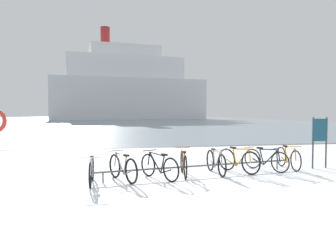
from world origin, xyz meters
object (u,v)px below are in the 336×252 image
Objects in this scene: bicycle_0 at (91,171)px; ferry_ship at (127,89)px; bicycle_5 at (238,161)px; bicycle_3 at (184,164)px; bicycle_6 at (266,160)px; bicycle_4 at (216,162)px; info_sign at (320,134)px; bicycle_1 at (123,168)px; bicycle_7 at (288,158)px; bicycle_2 at (159,167)px.

bicycle_0 is 0.04× the size of ferry_ship.
bicycle_3 is at bearing -173.37° from bicycle_5.
bicycle_5 is 0.99× the size of bicycle_6.
bicycle_5 is 76.36m from ferry_ship.
bicycle_4 is at bearing -172.79° from bicycle_6.
bicycle_3 is (2.62, 0.61, 0.02)m from bicycle_0.
bicycle_5 is (1.80, 0.21, 0.01)m from bicycle_3.
info_sign is 0.04× the size of ferry_ship.
bicycle_1 is at bearing -169.30° from bicycle_3.
ferry_ship is (0.03, 75.67, 7.44)m from bicycle_7.
bicycle_3 is at bearing 13.07° from bicycle_0.
bicycle_3 is 1.16× the size of bicycle_6.
bicycle_4 is at bearing 11.51° from bicycle_0.
bicycle_1 is at bearing -170.47° from bicycle_4.
bicycle_7 is at bearing 9.20° from bicycle_5.
bicycle_2 is 76.99m from ferry_ship.
bicycle_4 is (1.83, 0.44, 0.00)m from bicycle_2.
ferry_ship reaches higher than bicycle_2.
bicycle_3 is 1.82m from bicycle_5.
bicycle_0 is 0.97× the size of bicycle_7.
bicycle_7 reaches higher than bicycle_6.
bicycle_2 is 5.66m from info_sign.
ferry_ship reaches higher than bicycle_4.
bicycle_4 is 1.78m from bicycle_6.
bicycle_2 is 0.86× the size of bicycle_3.
info_sign is at bearing 5.03° from bicycle_3.
ferry_ship is at bearing 87.98° from bicycle_4.
bicycle_5 is at bearing 11.22° from bicycle_2.
bicycle_5 reaches higher than bicycle_3.
info_sign is at bearing 6.59° from bicycle_1.
bicycle_1 is 6.66m from info_sign.
bicycle_1 reaches higher than bicycle_2.
bicycle_5 is at bearing -91.45° from ferry_ship.
bicycle_7 is (6.31, 1.12, 0.02)m from bicycle_0.
bicycle_1 is at bearing -171.32° from bicycle_5.
bicycle_2 is 3.65m from bicycle_6.
bicycle_5 is (4.42, 0.82, 0.03)m from bicycle_0.
bicycle_2 is (1.01, 0.04, -0.01)m from bicycle_1.
bicycle_1 reaches higher than bicycle_4.
bicycle_3 is at bearing -92.80° from ferry_ship.
bicycle_7 is 0.98× the size of info_sign.
bicycle_1 is 77.09m from ferry_ship.
bicycle_0 is 1.08× the size of bicycle_5.
bicycle_5 is 1.02m from bicycle_6.
bicycle_5 reaches higher than bicycle_4.
ferry_ship is (5.52, 76.53, 7.44)m from bicycle_1.
ferry_ship is at bearing 85.88° from bicycle_1.
bicycle_2 is 1.00× the size of bicycle_5.
bicycle_3 reaches higher than bicycle_1.
bicycle_2 reaches higher than bicycle_6.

